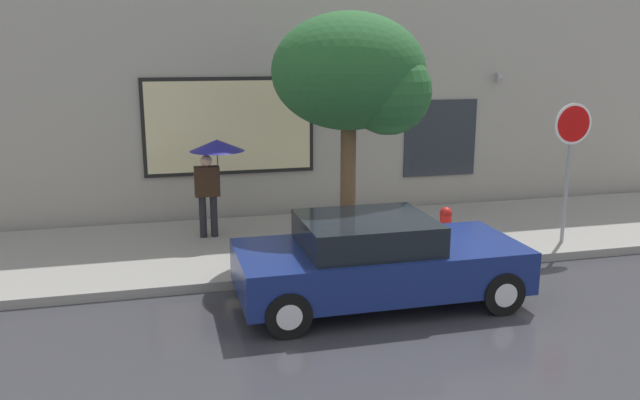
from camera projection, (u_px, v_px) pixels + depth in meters
ground_plane at (394, 299)px, 9.93m from camera, size 60.00×60.00×0.00m
sidewalk at (340, 240)px, 12.74m from camera, size 20.00×4.00×0.15m
building_facade at (309, 61)px, 14.32m from camera, size 20.00×0.67×7.00m
parked_car at (377, 260)px, 9.66m from camera, size 4.25×1.95×1.33m
fire_hydrant at (445, 228)px, 11.86m from camera, size 0.30×0.44×0.79m
pedestrian_with_umbrella at (214, 159)px, 12.40m from camera, size 1.05×1.05×1.91m
street_tree at (357, 77)px, 11.09m from camera, size 2.69×2.29×4.24m
stop_sign at (571, 145)px, 11.93m from camera, size 0.76×0.10×2.64m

